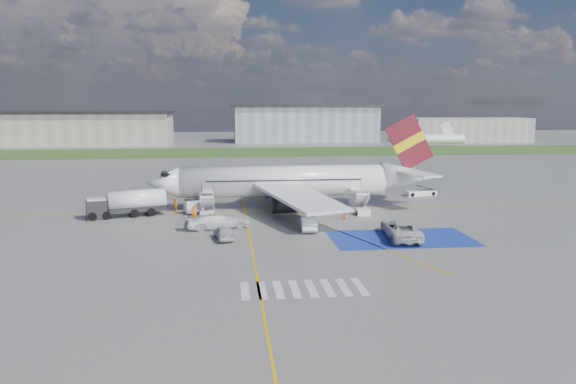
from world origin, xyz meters
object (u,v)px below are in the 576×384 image
(van_white_a, at_px, (401,226))
(fuel_tanker, at_px, (127,206))
(airliner, at_px, (295,181))
(car_silver_b, at_px, (308,223))
(van_white_b, at_px, (218,219))
(belt_loader, at_px, (421,193))
(car_silver_a, at_px, (224,232))
(gpu_cart, at_px, (194,207))

(van_white_a, bearing_deg, fuel_tanker, -19.57)
(airliner, height_order, car_silver_b, airliner)
(fuel_tanker, xyz_separation_m, van_white_a, (28.91, -13.88, -0.09))
(van_white_a, height_order, van_white_b, van_white_a)
(belt_loader, relative_size, car_silver_a, 1.24)
(airliner, bearing_deg, car_silver_b, -90.89)
(van_white_a, distance_m, van_white_b, 19.23)
(van_white_b, bearing_deg, belt_loader, -72.91)
(fuel_tanker, relative_size, car_silver_b, 2.00)
(fuel_tanker, height_order, van_white_a, fuel_tanker)
(fuel_tanker, distance_m, gpu_cart, 7.79)
(van_white_a, bearing_deg, airliner, -58.17)
(van_white_b, bearing_deg, airliner, -55.53)
(car_silver_a, bearing_deg, van_white_a, 167.01)
(airliner, relative_size, belt_loader, 7.34)
(gpu_cart, relative_size, van_white_a, 0.38)
(van_white_a, bearing_deg, car_silver_a, 1.99)
(car_silver_a, relative_size, van_white_b, 0.77)
(gpu_cart, distance_m, van_white_a, 25.80)
(car_silver_b, bearing_deg, car_silver_a, 22.01)
(fuel_tanker, bearing_deg, gpu_cart, -10.74)
(van_white_b, bearing_deg, fuel_tanker, 39.18)
(belt_loader, bearing_deg, van_white_a, -123.92)
(gpu_cart, bearing_deg, car_silver_b, -60.62)
(car_silver_b, distance_m, van_white_b, 9.66)
(car_silver_a, distance_m, van_white_b, 5.02)
(airliner, xyz_separation_m, fuel_tanker, (-20.40, -3.76, -2.10))
(car_silver_a, relative_size, car_silver_b, 0.88)
(car_silver_a, xyz_separation_m, van_white_a, (17.54, -1.25, 0.51))
(van_white_a, bearing_deg, car_silver_b, -20.64)
(fuel_tanker, bearing_deg, car_silver_b, -42.22)
(fuel_tanker, bearing_deg, van_white_b, -52.63)
(fuel_tanker, relative_size, gpu_cart, 3.78)
(belt_loader, bearing_deg, airliner, -170.50)
(van_white_a, bearing_deg, gpu_cart, -28.75)
(van_white_b, bearing_deg, gpu_cart, 4.02)
(van_white_b, bearing_deg, van_white_a, -124.09)
(car_silver_b, relative_size, van_white_a, 0.72)
(fuel_tanker, height_order, gpu_cart, fuel_tanker)
(car_silver_a, xyz_separation_m, car_silver_b, (8.83, 3.13, 0.07))
(car_silver_b, height_order, van_white_b, van_white_b)
(gpu_cart, relative_size, van_white_b, 0.46)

